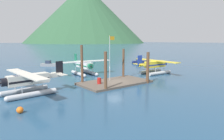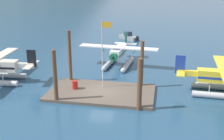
# 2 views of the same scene
# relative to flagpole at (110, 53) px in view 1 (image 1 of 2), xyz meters

# --- Properties ---
(ground_plane) EXTENTS (1200.00, 1200.00, 0.00)m
(ground_plane) POSITION_rel_flagpole_xyz_m (0.01, -1.16, -4.63)
(ground_plane) COLOR navy
(dock_platform) EXTENTS (10.75, 6.03, 0.30)m
(dock_platform) POSITION_rel_flagpole_xyz_m (0.01, -1.16, -4.48)
(dock_platform) COLOR brown
(dock_platform) RESTS_ON ground
(piling_near_left) EXTENTS (0.40, 0.40, 5.16)m
(piling_near_left) POSITION_rel_flagpole_xyz_m (-3.74, -3.93, -2.05)
(piling_near_left) COLOR brown
(piling_near_left) RESTS_ON ground
(piling_near_right) EXTENTS (0.45, 0.45, 4.82)m
(piling_near_right) POSITION_rel_flagpole_xyz_m (4.14, -4.08, -2.22)
(piling_near_right) COLOR brown
(piling_near_right) RESTS_ON ground
(piling_far_left) EXTENTS (0.38, 0.38, 5.91)m
(piling_far_left) POSITION_rel_flagpole_xyz_m (-4.15, 1.59, -1.67)
(piling_far_left) COLOR brown
(piling_far_left) RESTS_ON ground
(piling_far_right) EXTENTS (0.37, 0.37, 5.15)m
(piling_far_right) POSITION_rel_flagpole_xyz_m (3.86, 1.31, -2.05)
(piling_far_right) COLOR brown
(piling_far_right) RESTS_ON ground
(flagpole) EXTENTS (0.95, 0.10, 7.07)m
(flagpole) POSITION_rel_flagpole_xyz_m (0.00, 0.00, 0.00)
(flagpole) COLOR silver
(flagpole) RESTS_ON dock_platform
(fuel_drum) EXTENTS (0.62, 0.62, 0.88)m
(fuel_drum) POSITION_rel_flagpole_xyz_m (-2.82, -1.03, -3.89)
(fuel_drum) COLOR #AD1E19
(fuel_drum) RESTS_ON dock_platform
(mooring_buoy) EXTENTS (0.61, 0.61, 0.61)m
(mooring_buoy) POSITION_rel_flagpole_xyz_m (-14.71, -5.82, -4.32)
(mooring_buoy) COLOR orange
(mooring_buoy) RESTS_ON ground
(mountain_ridge_west_peak) EXTENTS (292.52, 292.52, 142.66)m
(mountain_ridge_west_peak) POSITION_rel_flagpole_xyz_m (233.52, 413.59, 66.70)
(mountain_ridge_west_peak) COLOR #2D5638
(mountain_ridge_west_peak) RESTS_ON ground
(seaplane_white_bow_centre) EXTENTS (10.48, 7.97, 3.84)m
(seaplane_white_bow_centre) POSITION_rel_flagpole_xyz_m (0.20, 8.62, -3.05)
(seaplane_white_bow_centre) COLOR #B7BABF
(seaplane_white_bow_centre) RESTS_ON ground
(seaplane_cream_port_fwd) EXTENTS (7.96, 10.48, 3.84)m
(seaplane_cream_port_fwd) POSITION_rel_flagpole_xyz_m (-12.35, 0.12, -3.05)
(seaplane_cream_port_fwd) COLOR #B7BABF
(seaplane_cream_port_fwd) RESTS_ON ground
(seaplane_yellow_stbd_fwd) EXTENTS (7.98, 10.45, 3.84)m
(seaplane_yellow_stbd_fwd) POSITION_rel_flagpole_xyz_m (11.96, 1.02, -3.05)
(seaplane_yellow_stbd_fwd) COLOR #B7BABF
(seaplane_yellow_stbd_fwd) RESTS_ON ground
(boat_grey_open_north) EXTENTS (4.16, 3.88, 1.50)m
(boat_grey_open_north) POSITION_rel_flagpole_xyz_m (-0.70, 25.40, -4.14)
(boat_grey_open_north) COLOR gray
(boat_grey_open_north) RESTS_ON ground
(boat_navy_open_east) EXTENTS (4.58, 3.07, 1.50)m
(boat_navy_open_east) POSITION_rel_flagpole_xyz_m (22.84, 16.19, -4.14)
(boat_navy_open_east) COLOR navy
(boat_navy_open_east) RESTS_ON ground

